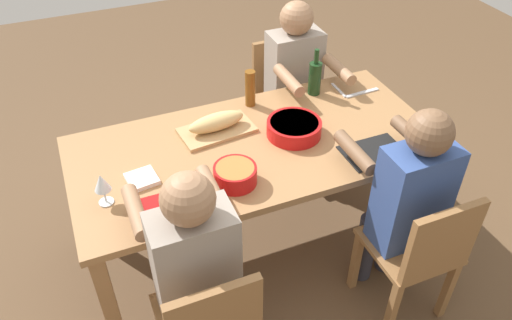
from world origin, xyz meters
TOP-DOWN VIEW (x-y plane):
  - ground_plane at (0.00, 0.00)m, footprint 8.00×8.00m
  - dining_table at (0.00, 0.00)m, footprint 1.95×0.93m
  - diner_far_right at (0.53, 0.60)m, footprint 0.41×0.53m
  - chair_far_left at (-0.53, 0.79)m, footprint 0.40×0.40m
  - diner_far_left at (-0.53, 0.60)m, footprint 0.41×0.53m
  - chair_near_left at (-0.53, -0.79)m, footprint 0.40×0.40m
  - diner_near_left at (-0.53, -0.60)m, footprint 0.41×0.53m
  - serving_bowl_fruit at (0.21, 0.25)m, footprint 0.21×0.21m
  - serving_bowl_salad at (-0.22, -0.00)m, footprint 0.30×0.30m
  - cutting_board at (0.16, -0.18)m, footprint 0.42×0.26m
  - bread_loaf at (0.16, -0.18)m, footprint 0.33×0.14m
  - wine_bottle at (-0.52, -0.34)m, footprint 0.08×0.08m
  - beer_bottle at (-0.12, -0.37)m, footprint 0.06×0.06m
  - wine_glass at (0.81, 0.15)m, footprint 0.08×0.08m
  - placemat_far_right at (0.53, 0.30)m, footprint 0.32×0.23m
  - placemat_far_left at (-0.53, 0.30)m, footprint 0.32×0.23m
  - fork_near_left at (-0.67, -0.30)m, footprint 0.02×0.17m
  - carving_knife at (-0.79, -0.22)m, footprint 0.23×0.03m
  - napkin_stack at (0.62, 0.06)m, footprint 0.16×0.16m

SIDE VIEW (x-z plane):
  - ground_plane at x=0.00m, z-range 0.00..0.00m
  - chair_far_left at x=-0.53m, z-range 0.06..0.91m
  - chair_near_left at x=-0.53m, z-range 0.06..0.91m
  - dining_table at x=0.00m, z-range 0.29..1.03m
  - diner_far_right at x=0.53m, z-range 0.10..1.30m
  - diner_far_left at x=-0.53m, z-range 0.10..1.30m
  - diner_near_left at x=-0.53m, z-range 0.10..1.30m
  - placemat_far_right at x=0.53m, z-range 0.74..0.75m
  - placemat_far_left at x=-0.53m, z-range 0.74..0.75m
  - fork_near_left at x=-0.67m, z-range 0.74..0.75m
  - carving_knife at x=-0.79m, z-range 0.74..0.75m
  - cutting_board at x=0.16m, z-range 0.74..0.76m
  - napkin_stack at x=0.62m, z-range 0.74..0.76m
  - serving_bowl_salad at x=-0.22m, z-range 0.75..0.83m
  - serving_bowl_fruit at x=0.21m, z-range 0.75..0.84m
  - bread_loaf at x=0.16m, z-range 0.76..0.85m
  - wine_bottle at x=-0.52m, z-range 0.70..0.99m
  - beer_bottle at x=-0.12m, z-range 0.74..0.96m
  - wine_glass at x=0.81m, z-range 0.77..0.94m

